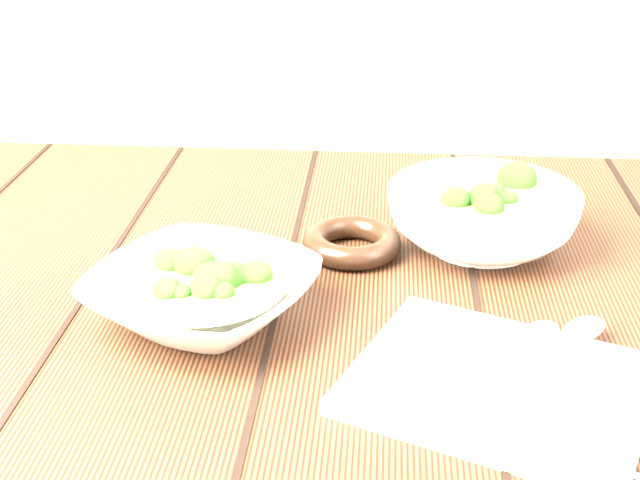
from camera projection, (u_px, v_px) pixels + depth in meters
table at (305, 372)px, 1.00m from camera, size 1.20×0.80×0.75m
soup_bowl_front at (203, 293)px, 0.86m from camera, size 0.27×0.27×0.06m
soup_bowl_back at (482, 216)px, 1.00m from camera, size 0.24×0.24×0.08m
trivet at (352, 242)px, 0.99m from camera, size 0.11×0.11×0.03m
napkin at (499, 385)px, 0.76m from camera, size 0.30×0.28×0.01m
spoon_left at (515, 351)px, 0.79m from camera, size 0.13×0.17×0.01m
spoon_right at (561, 345)px, 0.79m from camera, size 0.14×0.17×0.01m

